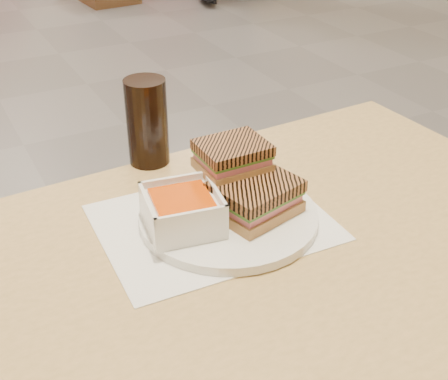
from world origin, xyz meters
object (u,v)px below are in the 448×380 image
panini_lower (255,197)px  main_table (225,322)px  plate (228,216)px  cola_glass (147,122)px  soup_bowl (183,212)px

panini_lower → main_table: bearing=-141.3°
plate → cola_glass: size_ratio=1.76×
soup_bowl → cola_glass: (0.05, 0.25, 0.04)m
cola_glass → plate: bearing=-82.0°
cola_glass → main_table: bearing=-93.6°
main_table → cola_glass: 0.40m
soup_bowl → plate: bearing=1.0°
main_table → plate: plate is taller
main_table → panini_lower: size_ratio=8.37×
main_table → panini_lower: 0.20m
soup_bowl → main_table: bearing=-75.9°
plate → panini_lower: (0.04, -0.02, 0.04)m
main_table → cola_glass: size_ratio=7.53×
main_table → plate: bearing=59.1°
plate → panini_lower: bearing=-27.5°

